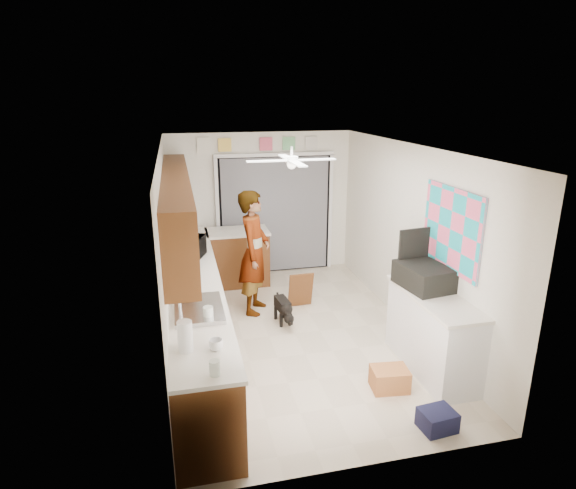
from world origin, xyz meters
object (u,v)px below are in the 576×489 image
microwave (188,248)px  man (254,253)px  cup (216,345)px  cardboard_box (390,379)px  dog (283,309)px  paper_towel_roll (185,336)px  navy_crate (437,420)px  suitcase (424,276)px

microwave → man: 0.95m
microwave → cup: bearing=-156.1°
cardboard_box → dog: (-0.79, 1.85, 0.08)m
microwave → man: bearing=-62.3°
microwave → cardboard_box: bearing=-116.7°
cup → paper_towel_roll: paper_towel_roll is taller
navy_crate → dog: (-0.96, 2.57, 0.10)m
suitcase → dog: size_ratio=1.25×
cardboard_box → dog: 2.02m
cup → navy_crate: cup is taller
cup → suitcase: bearing=20.0°
paper_towel_roll → man: (1.05, 2.66, -0.17)m
dog → man: bearing=117.2°
navy_crate → dog: dog is taller
microwave → suitcase: (2.65, -1.68, -0.01)m
microwave → navy_crate: bearing=-122.4°
man → dog: 0.92m
microwave → cardboard_box: microwave is taller
microwave → dog: bearing=-85.8°
paper_towel_roll → cardboard_box: paper_towel_roll is taller
microwave → cardboard_box: (2.04, -2.22, -0.96)m
dog → suitcase: bearing=-48.8°
cup → dog: (1.10, 2.23, -0.79)m
cardboard_box → navy_crate: bearing=-76.8°
paper_towel_roll → navy_crate: paper_towel_roll is taller
microwave → paper_towel_roll: bearing=-161.9°
microwave → cup: microwave is taller
microwave → dog: microwave is taller
cardboard_box → man: size_ratio=0.22×
navy_crate → dog: size_ratio=0.64×
cup → cardboard_box: bearing=11.2°
man → paper_towel_roll: bearing=-179.3°
suitcase → man: bearing=125.5°
microwave → cardboard_box: size_ratio=1.33×
cup → dog: bearing=63.7°
cup → cardboard_box: cup is taller
cup → microwave: bearing=93.2°
paper_towel_roll → navy_crate: 2.55m
cup → suitcase: (2.50, 0.91, 0.08)m
navy_crate → man: bearing=112.7°
microwave → cup: (0.14, -2.59, -0.09)m
paper_towel_roll → cardboard_box: 2.38m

